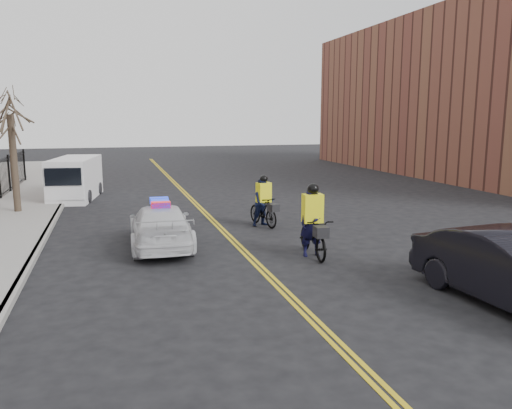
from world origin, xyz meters
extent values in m
plane|color=black|center=(0.00, 0.00, 0.00)|extent=(120.00, 120.00, 0.00)
cube|color=gold|center=(-0.08, 8.00, 0.01)|extent=(0.10, 60.00, 0.01)
cube|color=gold|center=(0.08, 8.00, 0.01)|extent=(0.10, 60.00, 0.01)
cube|color=gray|center=(-7.50, 8.00, 0.07)|extent=(3.00, 60.00, 0.15)
cube|color=gray|center=(-6.00, 8.00, 0.07)|extent=(0.20, 60.00, 0.15)
cube|color=brown|center=(22.00, 18.00, 5.50)|extent=(12.00, 30.00, 11.00)
cylinder|color=#33291E|center=(-7.60, 10.00, 2.15)|extent=(0.28, 0.28, 4.00)
imported|color=silver|center=(-2.35, 2.96, 0.66)|extent=(2.03, 4.64, 1.33)
cube|color=#0C26CC|center=(-2.35, 2.96, 1.41)|extent=(0.60, 1.24, 0.16)
cube|color=white|center=(-5.50, 13.83, 1.02)|extent=(2.49, 5.02, 2.05)
cube|color=white|center=(-5.82, 11.76, 0.85)|extent=(1.82, 0.97, 1.07)
cube|color=black|center=(-5.87, 11.41, 1.38)|extent=(1.60, 0.33, 0.80)
cylinder|color=black|center=(-6.55, 12.55, 0.31)|extent=(0.31, 0.65, 0.62)
cylinder|color=black|center=(-4.88, 12.30, 0.31)|extent=(0.31, 0.65, 0.62)
cylinder|color=black|center=(-6.12, 15.37, 0.31)|extent=(0.31, 0.65, 0.62)
cylinder|color=black|center=(-4.45, 15.11, 0.31)|extent=(0.31, 0.65, 0.62)
imported|color=black|center=(1.80, 0.65, 0.57)|extent=(0.92, 2.24, 1.15)
imported|color=black|center=(1.80, 0.65, 0.99)|extent=(0.75, 0.52, 1.97)
cube|color=#FEF816|center=(1.80, 0.65, 1.42)|extent=(0.59, 0.42, 0.83)
sphere|color=black|center=(1.80, 0.65, 1.98)|extent=(0.33, 0.33, 0.33)
cube|color=black|center=(1.74, -0.11, 0.89)|extent=(0.39, 0.43, 0.31)
imported|color=black|center=(1.65, 5.00, 0.57)|extent=(0.98, 1.97, 1.14)
imported|color=#0E1433|center=(1.65, 5.00, 0.88)|extent=(0.99, 0.85, 1.76)
cube|color=#FEF816|center=(1.65, 5.00, 1.27)|extent=(0.57, 0.45, 0.74)
sphere|color=black|center=(1.65, 5.00, 1.77)|extent=(0.30, 0.30, 0.30)
cube|color=black|center=(1.81, 4.34, 0.80)|extent=(0.40, 0.43, 0.27)
camera|label=1|loc=(-3.72, -12.51, 3.98)|focal=35.00mm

